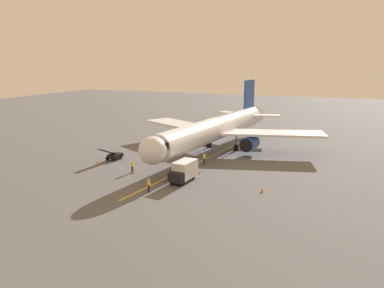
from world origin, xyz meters
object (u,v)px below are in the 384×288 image
Objects in this scene: belt_loader_near_nose at (114,155)px; safety_cone_wing_port at (200,172)px; ground_crew_wing_walker at (204,158)px; safety_cone_nose_left at (98,162)px; ground_crew_loader at (132,166)px; box_truck_portside at (183,171)px; safety_cone_wing_starboard at (262,190)px; safety_cone_nose_right at (133,171)px; ground_crew_marshaller at (149,185)px; airplane at (216,129)px.

belt_loader_near_nose is 8.47× the size of safety_cone_wing_port.
ground_crew_wing_walker is 5.19m from safety_cone_wing_port.
belt_loader_near_nose reaches higher than safety_cone_wing_port.
belt_loader_near_nose reaches higher than safety_cone_nose_left.
box_truck_portside is (-8.22, 0.95, 0.50)m from ground_crew_loader.
ground_crew_loader is (7.67, 7.98, 0.00)m from ground_crew_wing_walker.
ground_crew_loader is at bearing 46.11° from ground_crew_wing_walker.
box_truck_portside is at bearing 169.33° from safety_cone_nose_left.
box_truck_portside reaches higher than safety_cone_wing_starboard.
safety_cone_nose_left is at bearing -6.87° from safety_cone_wing_starboard.
belt_loader_near_nose reaches higher than safety_cone_nose_right.
belt_loader_near_nose is 0.98× the size of box_truck_portside.
ground_crew_marshaller is at bearing 147.89° from safety_cone_nose_left.
airplane is 8.48× the size of box_truck_portside.
ground_crew_wing_walker reaches higher than safety_cone_wing_starboard.
belt_loader_near_nose is 25.56m from safety_cone_wing_starboard.
safety_cone_wing_starboard is at bearing -156.81° from ground_crew_marshaller.
safety_cone_wing_port is at bearing -161.52° from ground_crew_loader.
ground_crew_marshaller reaches higher than safety_cone_wing_port.
airplane is at bearing -55.30° from safety_cone_wing_starboard.
safety_cone_nose_left is at bearing 3.64° from safety_cone_wing_port.
ground_crew_loader is (6.71, 15.89, -3.12)m from airplane.
ground_crew_marshaller is 0.36× the size of box_truck_portside.
ground_crew_loader is 3.11× the size of safety_cone_nose_right.
airplane is 22.55m from ground_crew_marshaller.
safety_cone_wing_port is at bearing -99.89° from box_truck_portside.
safety_cone_wing_starboard is (-11.80, 17.04, -3.73)m from airplane.
ground_crew_loader is 9.41m from safety_cone_wing_port.
safety_cone_nose_left is (0.89, 3.00, -0.44)m from belt_loader_near_nose.
ground_crew_wing_walker is 8.96m from box_truck_portside.
airplane is 73.35× the size of safety_cone_wing_port.
ground_crew_wing_walker reaches higher than safety_cone_wing_port.
safety_cone_wing_port is (-2.20, 12.91, -3.73)m from airplane.
airplane reaches higher than safety_cone_nose_right.
belt_loader_near_nose is at bearing -106.51° from safety_cone_nose_left.
belt_loader_near_nose is (12.48, -11.39, -0.17)m from ground_crew_marshaller.
safety_cone_nose_left is at bearing -15.17° from ground_crew_loader.
safety_cone_nose_right is at bearing -46.34° from ground_crew_marshaller.
box_truck_portside is 10.34m from safety_cone_wing_starboard.
airplane is 23.59× the size of ground_crew_marshaller.
ground_crew_marshaller is 16.90m from belt_loader_near_nose.
safety_cone_nose_right is (-0.37, 0.37, -0.61)m from ground_crew_loader.
airplane is 23.59× the size of ground_crew_loader.
safety_cone_nose_right is 18.15m from safety_cone_wing_starboard.
ground_crew_marshaller and ground_crew_wing_walker have the same top height.
safety_cone_wing_port is 10.44m from safety_cone_wing_starboard.
belt_loader_near_nose is at bearing 12.18° from ground_crew_wing_walker.
box_truck_portside reaches higher than safety_cone_nose_left.
safety_cone_wing_starboard is at bearing 124.70° from airplane.
belt_loader_near_nose is at bearing -38.14° from ground_crew_loader.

